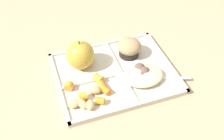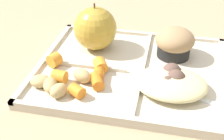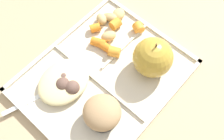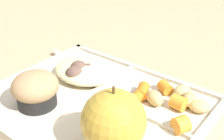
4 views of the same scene
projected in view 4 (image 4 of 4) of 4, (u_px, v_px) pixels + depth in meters
The scene contains 19 objects.
ground at pixel (96, 108), 0.51m from camera, with size 6.00×6.00×0.00m, color tan.
lunch_tray at pixel (96, 105), 0.51m from camera, with size 0.36×0.30×0.02m.
green_apple at pixel (113, 121), 0.39m from camera, with size 0.09×0.09×0.10m.
bran_muffin at pixel (36, 89), 0.49m from camera, with size 0.08×0.08×0.06m.
carrot_slice_large at pixel (136, 98), 0.50m from camera, with size 0.02×0.02×0.03m, color orange.
carrot_slice_center at pixel (143, 91), 0.52m from camera, with size 0.02×0.02×0.03m, color orange.
carrot_slice_edge at pixel (179, 103), 0.49m from camera, with size 0.02×0.02×0.02m, color orange.
carrot_slice_diagonal at pixel (130, 104), 0.49m from camera, with size 0.02×0.02×0.03m, color orange.
carrot_slice_tilted at pixel (165, 88), 0.53m from camera, with size 0.02×0.02×0.02m, color orange.
carrot_slice_small at pixel (181, 125), 0.44m from camera, with size 0.03×0.03×0.02m, color orange.
potato_chunk_corner at pixel (189, 99), 0.50m from camera, with size 0.04×0.02×0.02m, color tan.
potato_chunk_wedge at pixel (199, 106), 0.48m from camera, with size 0.03×0.04×0.02m, color tan.
potato_chunk_small at pixel (182, 91), 0.52m from camera, with size 0.02×0.03×0.02m, color tan.
potato_chunk_large at pixel (155, 98), 0.50m from camera, with size 0.04×0.03×0.02m, color tan.
egg_noodle_pile at pixel (84, 71), 0.58m from camera, with size 0.12×0.10×0.03m, color beige.
meatball_side at pixel (88, 71), 0.58m from camera, with size 0.03×0.03×0.03m, color brown.
meatball_front at pixel (79, 69), 0.57m from camera, with size 0.04×0.04×0.04m, color brown.
meatball_back at pixel (74, 75), 0.56m from camera, with size 0.04×0.04×0.04m, color brown.
plastic_fork at pixel (71, 65), 0.63m from camera, with size 0.15×0.06×0.00m.
Camera 4 is at (-0.28, 0.31, 0.31)m, focal length 47.39 mm.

